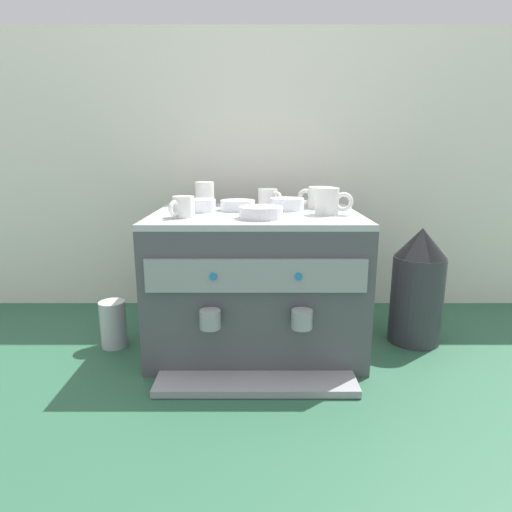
{
  "coord_description": "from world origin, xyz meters",
  "views": [
    {
      "loc": [
        0.0,
        -1.34,
        0.62
      ],
      "look_at": [
        0.0,
        0.0,
        0.29
      ],
      "focal_mm": 30.46,
      "sensor_mm": 36.0,
      "label": 1
    }
  ],
  "objects": [
    {
      "name": "ceramic_bowl_1",
      "position": [
        0.01,
        -0.12,
        0.45
      ],
      "size": [
        0.12,
        0.12,
        0.03
      ],
      "color": "white",
      "rests_on": "espresso_machine"
    },
    {
      "name": "ground_plane",
      "position": [
        0.0,
        0.0,
        0.0
      ],
      "size": [
        4.0,
        4.0,
        0.0
      ],
      "primitive_type": "plane",
      "color": "#28563D"
    },
    {
      "name": "ceramic_cup_0",
      "position": [
        -0.17,
        0.14,
        0.48
      ],
      "size": [
        0.06,
        0.11,
        0.08
      ],
      "color": "white",
      "rests_on": "espresso_machine"
    },
    {
      "name": "espresso_machine",
      "position": [
        0.0,
        -0.0,
        0.21
      ],
      "size": [
        0.64,
        0.58,
        0.43
      ],
      "color": "#4C4C51",
      "rests_on": "ground_plane"
    },
    {
      "name": "ceramic_bowl_2",
      "position": [
        -0.06,
        0.05,
        0.45
      ],
      "size": [
        0.11,
        0.11,
        0.03
      ],
      "color": "white",
      "rests_on": "espresso_machine"
    },
    {
      "name": "coffee_grinder",
      "position": [
        0.53,
        0.01,
        0.19
      ],
      "size": [
        0.17,
        0.17,
        0.38
      ],
      "color": "#333338",
      "rests_on": "ground_plane"
    },
    {
      "name": "ceramic_cup_1",
      "position": [
        -0.21,
        -0.1,
        0.46
      ],
      "size": [
        0.07,
        0.09,
        0.06
      ],
      "color": "white",
      "rests_on": "espresso_machine"
    },
    {
      "name": "ceramic_cup_2",
      "position": [
        0.22,
        -0.04,
        0.47
      ],
      "size": [
        0.11,
        0.07,
        0.08
      ],
      "color": "white",
      "rests_on": "espresso_machine"
    },
    {
      "name": "ceramic_bowl_0",
      "position": [
        0.1,
        0.06,
        0.45
      ],
      "size": [
        0.11,
        0.11,
        0.04
      ],
      "color": "white",
      "rests_on": "espresso_machine"
    },
    {
      "name": "milk_pitcher",
      "position": [
        -0.46,
        -0.03,
        0.08
      ],
      "size": [
        0.08,
        0.08,
        0.15
      ],
      "primitive_type": "cylinder",
      "color": "#B7B7BC",
      "rests_on": "ground_plane"
    },
    {
      "name": "ceramic_bowl_3",
      "position": [
        -0.17,
        0.02,
        0.45
      ],
      "size": [
        0.09,
        0.09,
        0.04
      ],
      "color": "white",
      "rests_on": "espresso_machine"
    },
    {
      "name": "tiled_backsplash_wall",
      "position": [
        0.0,
        0.39,
        0.53
      ],
      "size": [
        2.8,
        0.03,
        1.06
      ],
      "primitive_type": "cube",
      "color": "silver",
      "rests_on": "ground_plane"
    },
    {
      "name": "ceramic_cup_3",
      "position": [
        0.21,
        0.12,
        0.47
      ],
      "size": [
        0.12,
        0.08,
        0.07
      ],
      "color": "white",
      "rests_on": "espresso_machine"
    },
    {
      "name": "ceramic_cup_4",
      "position": [
        0.04,
        0.16,
        0.46
      ],
      "size": [
        0.08,
        0.09,
        0.06
      ],
      "color": "white",
      "rests_on": "espresso_machine"
    }
  ]
}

